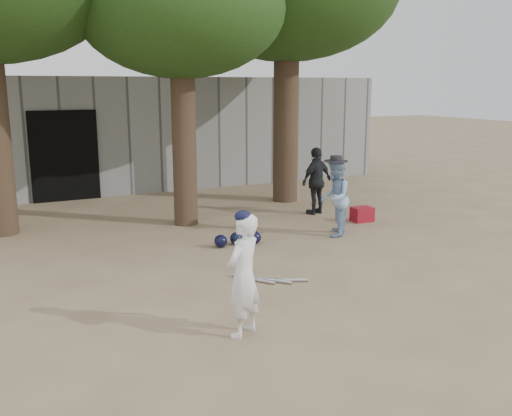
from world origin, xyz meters
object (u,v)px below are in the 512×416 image
spectator_dark (317,181)px  red_bag (362,214)px  boy_player (243,275)px  spectator_blue (335,198)px

spectator_dark → red_bag: spectator_dark is taller
boy_player → spectator_dark: bearing=-161.0°
spectator_dark → boy_player: bearing=34.2°
boy_player → spectator_blue: (3.41, 3.20, 0.02)m
spectator_blue → spectator_dark: size_ratio=0.98×
spectator_blue → spectator_dark: 1.87m
boy_player → spectator_blue: 4.67m
red_bag → spectator_dark: bearing=114.3°
spectator_blue → spectator_dark: bearing=-162.0°
red_bag → boy_player: bearing=-139.7°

